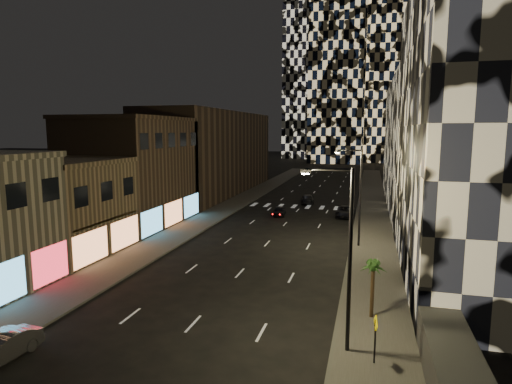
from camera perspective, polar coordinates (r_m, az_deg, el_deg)
The scene contains 19 objects.
sidewalk_left at distance 64.14m, azimuth -2.83°, elevation -1.48°, with size 4.00×120.00×0.15m, color #47443F.
sidewalk_right at distance 61.15m, azimuth 15.33°, elevation -2.24°, with size 4.00×120.00×0.15m, color #47443F.
curb_left at distance 63.54m, azimuth -1.03°, elevation -1.57°, with size 0.20×120.00×0.15m, color #4C4C47.
curb_right at distance 61.17m, azimuth 13.36°, elevation -2.17°, with size 0.20×120.00×0.15m, color #4C4C47.
retail_tan at distance 41.40m, azimuth -24.89°, elevation -2.09°, with size 10.00×10.00×8.00m, color #7F674C.
retail_brown at distance 51.25m, azimuth -16.08°, elevation 2.45°, with size 10.00×15.00×12.00m, color brown.
retail_filler_left at distance 75.08m, azimuth -5.64°, elevation 5.22°, with size 10.00×40.00×14.00m, color brown.
midrise_base at distance 36.05m, azimuth 19.27°, elevation -7.30°, with size 0.60×25.00×3.00m, color #383838.
plinth_right at distance 21.01m, azimuth 24.70°, elevation -20.55°, with size 2.00×8.00×2.00m, color #383838.
midrise_filler_right at distance 68.06m, azimuth 24.08°, elevation 5.93°, with size 16.00×40.00×18.00m, color #232326.
tower_left_back at distance 183.21m, azimuth 8.42°, elevation 23.68°, with size 24.00×24.00×120.00m, color black.
tower_center_low at distance 155.02m, azimuth 11.12°, elevation 21.73°, with size 18.00×18.00×95.00m, color black.
streetlight_near at distance 20.95m, azimuth 11.79°, elevation -7.19°, with size 2.55×0.25×9.00m.
streetlight_far at distance 40.58m, azimuth 13.40°, elevation 0.19°, with size 2.55×0.25×9.00m.
car_dark_midlane at distance 54.86m, azimuth 3.11°, elevation -2.57°, with size 1.44×3.58×1.22m, color black.
car_dark_oncoming at distance 64.74m, azimuth 6.90°, elevation -0.92°, with size 1.85×4.56×1.32m, color black.
car_dark_rightlane at distance 55.37m, azimuth 11.82°, elevation -2.57°, with size 2.22×4.81×1.34m, color black.
ped_sign at distance 21.37m, azimuth 15.63°, elevation -17.44°, with size 0.17×0.77×2.33m.
palm_tree at distance 25.68m, azimuth 15.34°, elevation -10.00°, with size 1.73×1.73×3.40m.
Camera 1 is at (9.35, -10.19, 10.85)m, focal length 30.00 mm.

